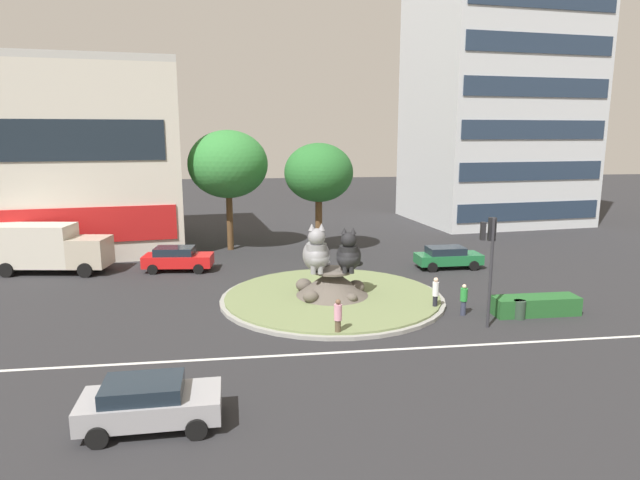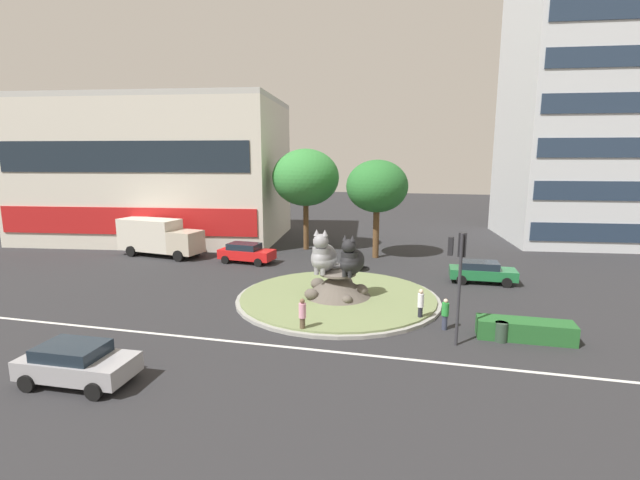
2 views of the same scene
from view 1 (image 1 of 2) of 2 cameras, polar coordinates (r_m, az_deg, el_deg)
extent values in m
plane|color=#28282B|center=(29.20, 1.28, -6.27)|extent=(160.00, 160.00, 0.00)
cube|color=silver|center=(22.69, 4.13, -11.52)|extent=(112.00, 0.20, 0.01)
cylinder|color=gray|center=(29.17, 1.28, -6.10)|extent=(11.82, 11.82, 0.18)
cylinder|color=#707F51|center=(29.13, 1.28, -5.83)|extent=(11.35, 11.35, 0.10)
cone|color=#564F47|center=(28.93, 1.28, -4.44)|extent=(3.82, 3.82, 1.37)
cylinder|color=#564F47|center=(28.77, 1.29, -3.24)|extent=(2.10, 2.10, 0.12)
ellipsoid|color=#564F47|center=(29.33, 3.80, -4.91)|extent=(0.90, 0.93, 0.72)
ellipsoid|color=#564F47|center=(30.44, 1.09, -4.22)|extent=(0.98, 0.90, 0.78)
ellipsoid|color=#564F47|center=(29.71, -1.71, -4.70)|extent=(0.87, 0.79, 0.69)
ellipsoid|color=#564F47|center=(27.75, -0.98, -5.91)|extent=(0.80, 0.66, 0.64)
ellipsoid|color=#564F47|center=(27.92, 3.32, -6.01)|extent=(0.58, 0.61, 0.46)
ellipsoid|color=gray|center=(28.51, -0.41, -1.56)|extent=(1.58, 2.33, 1.62)
cylinder|color=gray|center=(28.04, -0.36, -1.40)|extent=(1.13, 1.13, 1.01)
sphere|color=gray|center=(27.70, -0.35, 0.32)|extent=(0.89, 0.89, 0.89)
torus|color=gray|center=(29.57, 0.20, -2.39)|extent=(1.25, 1.25, 0.20)
cone|color=gray|center=(27.62, 0.16, 1.38)|extent=(0.39, 0.39, 0.36)
cone|color=gray|center=(27.60, -0.86, 1.37)|extent=(0.39, 0.39, 0.36)
cylinder|color=gray|center=(27.88, 0.06, -3.14)|extent=(0.28, 0.28, 0.41)
cylinder|color=gray|center=(27.86, -0.70, -3.15)|extent=(0.28, 0.28, 0.41)
ellipsoid|color=black|center=(28.61, 3.01, -1.68)|extent=(1.69, 2.26, 1.48)
cylinder|color=black|center=(28.17, 3.00, -1.54)|extent=(1.14, 1.14, 0.92)
sphere|color=black|center=(27.86, 3.01, 0.02)|extent=(0.81, 0.81, 0.81)
torus|color=black|center=(29.55, 3.68, -2.45)|extent=(1.13, 1.13, 0.18)
cone|color=black|center=(27.77, 3.48, 0.97)|extent=(0.39, 0.39, 0.33)
cone|color=black|center=(27.78, 2.56, 0.98)|extent=(0.39, 0.39, 0.33)
cylinder|color=black|center=(28.02, 3.32, -3.13)|extent=(0.26, 0.26, 0.37)
cylinder|color=black|center=(28.02, 2.63, -3.12)|extent=(0.26, 0.26, 0.37)
cylinder|color=#2D2D33|center=(25.65, 17.39, -3.39)|extent=(0.14, 0.14, 5.04)
cube|color=black|center=(25.45, 17.53, 1.09)|extent=(0.36, 0.30, 1.05)
sphere|color=red|center=(25.48, 17.53, 1.82)|extent=(0.18, 0.18, 0.18)
sphere|color=#392706|center=(25.53, 17.49, 1.12)|extent=(0.18, 0.18, 0.18)
sphere|color=black|center=(25.58, 17.45, 0.43)|extent=(0.18, 0.18, 0.18)
cube|color=black|center=(25.14, 16.66, 0.90)|extent=(0.25, 0.31, 0.80)
cube|color=beige|center=(47.17, -29.75, 7.17)|extent=(26.24, 16.90, 13.32)
cube|color=silver|center=(57.89, 18.06, 16.23)|extent=(16.47, 14.56, 28.80)
cube|color=#233347|center=(52.61, 21.00, 2.82)|extent=(14.15, 1.67, 1.64)
cube|color=#233347|center=(52.26, 21.27, 6.73)|extent=(14.15, 1.67, 1.64)
cube|color=#233347|center=(52.16, 21.56, 10.67)|extent=(14.15, 1.67, 1.64)
cube|color=#233347|center=(52.30, 21.84, 14.61)|extent=(14.15, 1.67, 1.64)
cube|color=#233347|center=(52.69, 22.14, 18.50)|extent=(14.15, 1.67, 1.64)
cube|color=#235B28|center=(28.81, 21.57, -6.37)|extent=(4.21, 1.20, 0.90)
cylinder|color=brown|center=(40.18, -0.13, 1.43)|extent=(0.51, 0.51, 3.92)
ellipsoid|color=#286B2D|center=(39.70, -0.14, 7.06)|extent=(4.99, 4.99, 4.24)
cylinder|color=brown|center=(41.76, -9.39, 1.77)|extent=(0.47, 0.47, 4.10)
ellipsoid|color=#337F38|center=(41.28, -9.59, 7.81)|extent=(5.88, 5.88, 5.00)
cylinder|color=#33384C|center=(27.63, 14.73, -6.88)|extent=(0.26, 0.26, 0.72)
cylinder|color=#288C38|center=(27.44, 14.80, -5.54)|extent=(0.34, 0.34, 0.63)
sphere|color=beige|center=(27.32, 14.84, -4.70)|extent=(0.21, 0.21, 0.21)
cylinder|color=black|center=(27.85, 11.92, -6.52)|extent=(0.23, 0.23, 0.81)
cylinder|color=silver|center=(27.63, 11.98, -5.02)|extent=(0.31, 0.31, 0.70)
sphere|color=beige|center=(27.51, 12.02, -4.09)|extent=(0.23, 0.23, 0.23)
cylinder|color=brown|center=(23.91, 1.88, -9.26)|extent=(0.26, 0.26, 0.81)
cylinder|color=pink|center=(23.65, 1.89, -7.55)|extent=(0.35, 0.35, 0.70)
sphere|color=brown|center=(23.51, 1.90, -6.47)|extent=(0.23, 0.23, 0.23)
cube|color=red|center=(36.22, -14.58, -2.06)|extent=(4.48, 2.20, 0.74)
cube|color=#19232D|center=(36.14, -14.96, -1.11)|extent=(2.56, 1.80, 0.49)
cylinder|color=black|center=(36.88, -12.09, -2.30)|extent=(0.66, 0.28, 0.64)
cylinder|color=black|center=(35.17, -12.58, -2.97)|extent=(0.66, 0.28, 0.64)
cylinder|color=black|center=(37.48, -16.40, -2.30)|extent=(0.66, 0.28, 0.64)
cylinder|color=black|center=(35.80, -17.08, -2.96)|extent=(0.66, 0.28, 0.64)
cube|color=#99999E|center=(17.85, -17.21, -16.22)|extent=(4.19, 2.00, 0.71)
cube|color=#19232D|center=(17.63, -18.01, -14.52)|extent=(2.36, 1.72, 0.46)
cylinder|color=black|center=(18.71, -12.45, -15.86)|extent=(0.65, 0.24, 0.64)
cylinder|color=black|center=(17.06, -12.78, -18.71)|extent=(0.65, 0.24, 0.64)
cylinder|color=black|center=(19.07, -20.99, -15.82)|extent=(0.65, 0.24, 0.64)
cylinder|color=black|center=(17.45, -22.24, -18.57)|extent=(0.65, 0.24, 0.64)
cube|color=#1E6B38|center=(36.71, 13.26, -1.90)|extent=(4.25, 1.78, 0.64)
cube|color=#19232D|center=(36.51, 12.99, -1.07)|extent=(2.39, 1.55, 0.46)
cylinder|color=black|center=(38.08, 14.71, -2.00)|extent=(0.64, 0.23, 0.64)
cylinder|color=black|center=(36.55, 15.77, -2.60)|extent=(0.64, 0.23, 0.64)
cylinder|color=black|center=(37.07, 10.75, -2.18)|extent=(0.64, 0.23, 0.64)
cylinder|color=black|center=(35.51, 11.66, -2.80)|extent=(0.64, 0.23, 0.64)
cube|color=#B7AD99|center=(37.32, -22.85, -1.14)|extent=(2.52, 2.53, 1.83)
cube|color=beige|center=(38.86, -27.90, -0.49)|extent=(5.44, 2.96, 2.65)
cylinder|color=black|center=(38.48, -22.00, -2.12)|extent=(0.93, 0.43, 0.90)
cylinder|color=black|center=(36.49, -23.33, -2.91)|extent=(0.93, 0.43, 0.90)
cylinder|color=black|center=(40.60, -28.37, -2.00)|extent=(0.93, 0.43, 0.90)
cylinder|color=black|center=(38.71, -29.94, -2.73)|extent=(0.93, 0.43, 0.90)
cylinder|color=#2D4233|center=(27.87, 20.10, -6.85)|extent=(0.56, 0.56, 0.90)
camera|label=2|loc=(9.71, 65.59, 1.87)|focal=25.19mm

